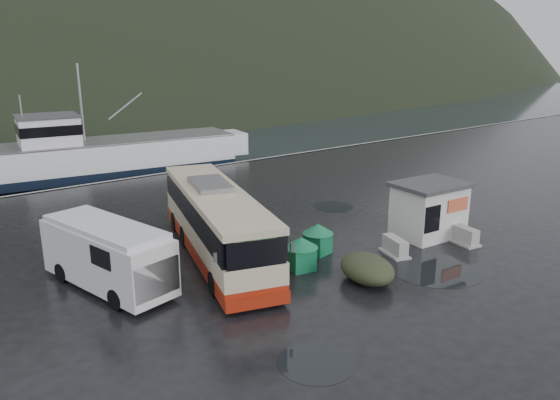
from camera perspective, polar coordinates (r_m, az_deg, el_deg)
ground at (r=24.95m, az=1.23°, el=-6.63°), size 160.00×160.00×0.00m
quay_edge at (r=41.79m, az=-15.93°, el=2.10°), size 160.00×0.60×1.50m
coach_bus at (r=25.90m, az=-6.53°, el=-5.86°), size 6.23×12.40×3.40m
white_van at (r=23.74m, az=-17.32°, el=-8.62°), size 3.69×6.90×2.74m
waste_bin_left at (r=24.34m, az=2.18°, el=-7.23°), size 1.27×1.27×1.50m
waste_bin_right at (r=26.15m, az=3.94°, el=-5.57°), size 1.27×1.27×1.47m
dome_tent at (r=23.49m, az=9.02°, el=-8.33°), size 2.70×3.27×1.11m
ticket_kiosk at (r=29.44m, az=15.09°, el=-3.60°), size 3.81×2.99×2.84m
jersey_barrier_a at (r=26.49m, az=11.88°, el=-5.60°), size 1.28×1.83×0.83m
jersey_barrier_b at (r=28.88m, az=18.55°, el=-4.28°), size 1.15×1.84×0.86m
jersey_barrier_c at (r=29.21m, az=15.48°, el=-3.79°), size 0.96×1.78×0.87m
fishing_trawler at (r=49.39m, az=-16.47°, el=4.14°), size 23.88×8.12×9.36m
puddles at (r=25.17m, az=11.45°, el=-6.74°), size 14.35×14.75×0.01m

